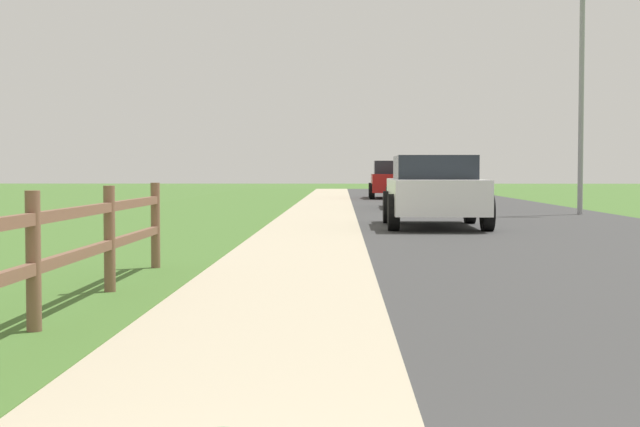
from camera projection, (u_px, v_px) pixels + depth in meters
name	position (u px, v px, depth m)	size (l,w,h in m)	color
ground_plane	(355.00, 213.00, 25.97)	(120.00, 120.00, 0.00)	#436B2C
road_asphalt	(471.00, 210.00, 27.89)	(7.00, 66.00, 0.01)	#383838
curb_concrete	(254.00, 210.00, 28.04)	(6.00, 66.00, 0.01)	#B5A88B
grass_verge	(205.00, 210.00, 28.07)	(5.00, 66.00, 0.00)	#436B2C
parked_suv_white	(434.00, 190.00, 19.60)	(2.09, 4.37, 1.50)	white
parked_car_silver	(422.00, 186.00, 29.27)	(2.13, 4.58, 1.38)	#B7BABF
parked_car_red	(393.00, 180.00, 40.03)	(2.08, 4.53, 1.60)	maroon
street_lamp	(586.00, 65.00, 24.93)	(1.17, 0.20, 6.82)	gray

